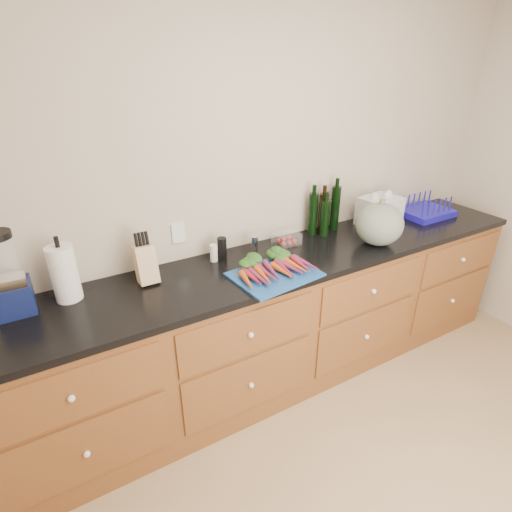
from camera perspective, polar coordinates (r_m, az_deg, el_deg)
wall_back at (r=2.63m, az=0.90°, el=9.71°), size 4.10×0.05×2.60m
cabinets at (r=2.76m, az=4.31°, el=-9.28°), size 3.60×0.64×0.90m
countertop at (r=2.51m, az=4.62°, el=-0.51°), size 3.64×0.62×0.04m
cutting_board at (r=2.29m, az=2.68°, el=-2.64°), size 0.51×0.41×0.01m
carrots at (r=2.30m, az=2.16°, el=-1.55°), size 0.42×0.31×0.06m
squash at (r=2.74m, az=17.19°, el=4.37°), size 0.31×0.31×0.28m
blender_appliance at (r=2.21m, az=-31.87°, el=-2.79°), size 0.17×0.17×0.42m
paper_towel at (r=2.22m, az=-25.70°, el=-2.27°), size 0.13×0.13×0.29m
knife_block at (r=2.26m, az=-15.48°, el=-1.10°), size 0.11×0.11×0.21m
grinder_salt at (r=2.44m, az=-6.05°, el=0.43°), size 0.05×0.05×0.11m
grinder_pepper at (r=2.45m, az=-4.87°, el=1.07°), size 0.06×0.06×0.14m
canister_chrome at (r=2.55m, az=-0.23°, el=1.77°), size 0.04×0.04×0.10m
tomato_box at (r=2.67m, az=4.39°, el=2.50°), size 0.16×0.13×0.08m
bottles at (r=2.85m, az=9.70°, el=6.08°), size 0.26×0.13×0.32m
grocery_bag at (r=3.10m, az=17.22°, el=6.14°), size 0.31×0.26×0.21m
dish_rack at (r=3.44m, az=23.00°, el=6.01°), size 0.39×0.31×0.16m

